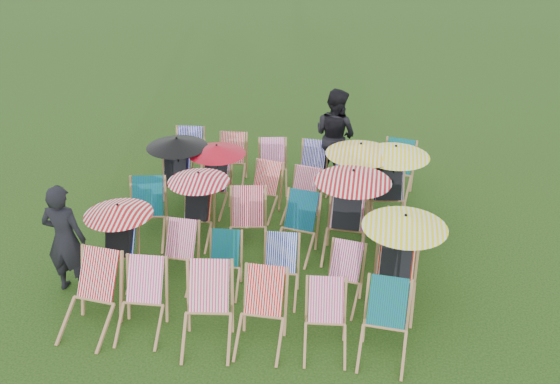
% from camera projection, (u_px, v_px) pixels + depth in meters
% --- Properties ---
extents(ground, '(100.00, 100.00, 0.00)m').
position_uv_depth(ground, '(267.00, 250.00, 10.39)').
color(ground, black).
rests_on(ground, ground).
extents(deckchair_0, '(0.78, 1.01, 1.03)m').
position_uv_depth(deckchair_0, '(89.00, 298.00, 8.43)').
color(deckchair_0, '#A5764D').
rests_on(deckchair_0, ground).
extents(deckchair_1, '(0.67, 0.90, 0.94)m').
position_uv_depth(deckchair_1, '(141.00, 301.00, 8.43)').
color(deckchair_1, '#A5764D').
rests_on(deckchair_1, ground).
extents(deckchair_2, '(0.80, 1.02, 1.02)m').
position_uv_depth(deckchair_2, '(207.00, 311.00, 8.19)').
color(deckchair_2, '#A5764D').
rests_on(deckchair_2, ground).
extents(deckchair_3, '(0.65, 0.90, 0.96)m').
position_uv_depth(deckchair_3, '(261.00, 314.00, 8.18)').
color(deckchair_3, '#A5764D').
rests_on(deckchair_3, ground).
extents(deckchair_4, '(0.66, 0.87, 0.88)m').
position_uv_depth(deckchair_4, '(326.00, 322.00, 8.10)').
color(deckchair_4, '#A5764D').
rests_on(deckchair_4, ground).
extents(deckchair_5, '(0.69, 0.92, 0.95)m').
position_uv_depth(deckchair_5, '(385.00, 326.00, 7.98)').
color(deckchair_5, '#A5764D').
rests_on(deckchair_5, ground).
extents(deckchair_6, '(1.03, 1.08, 1.22)m').
position_uv_depth(deckchair_6, '(117.00, 241.00, 9.45)').
color(deckchair_6, '#A5764D').
rests_on(deckchair_6, ground).
extents(deckchair_7, '(0.61, 0.83, 0.88)m').
position_uv_depth(deckchair_7, '(176.00, 256.00, 9.45)').
color(deckchair_7, '#A5764D').
rests_on(deckchair_7, ground).
extents(deckchair_8, '(0.58, 0.78, 0.81)m').
position_uv_depth(deckchair_8, '(223.00, 265.00, 9.30)').
color(deckchair_8, '#A5764D').
rests_on(deckchair_8, ground).
extents(deckchair_9, '(0.62, 0.83, 0.87)m').
position_uv_depth(deckchair_9, '(280.00, 271.00, 9.12)').
color(deckchair_9, '#A5764D').
rests_on(deckchair_9, ground).
extents(deckchair_10, '(0.68, 0.85, 0.84)m').
position_uv_depth(deckchair_10, '(342.00, 278.00, 8.99)').
color(deckchair_10, '#A5764D').
rests_on(deckchair_10, ground).
extents(deckchair_11, '(1.20, 1.26, 1.42)m').
position_uv_depth(deckchair_11, '(398.00, 260.00, 8.81)').
color(deckchair_11, '#A5764D').
rests_on(deckchair_11, ground).
extents(deckchair_12, '(0.82, 1.03, 1.00)m').
position_uv_depth(deckchair_12, '(146.00, 214.00, 10.46)').
color(deckchair_12, '#A5764D').
rests_on(deckchair_12, ground).
extents(deckchair_13, '(1.03, 1.06, 1.22)m').
position_uv_depth(deckchair_13, '(196.00, 206.00, 10.41)').
color(deckchair_13, '#A5764D').
rests_on(deckchair_13, ground).
extents(deckchair_14, '(0.79, 1.00, 0.98)m').
position_uv_depth(deckchair_14, '(248.00, 224.00, 10.19)').
color(deckchair_14, '#A5764D').
rests_on(deckchair_14, ground).
extents(deckchair_15, '(0.77, 0.97, 0.95)m').
position_uv_depth(deckchair_15, '(296.00, 228.00, 10.12)').
color(deckchair_15, '#A5764D').
rests_on(deckchair_15, ground).
extents(deckchair_16, '(1.22, 1.28, 1.45)m').
position_uv_depth(deckchair_16, '(347.00, 212.00, 10.00)').
color(deckchair_16, '#A5764D').
rests_on(deckchair_16, ground).
extents(deckchair_17, '(0.66, 0.84, 0.83)m').
position_uv_depth(deckchair_17, '(397.00, 242.00, 9.87)').
color(deckchair_17, '#A5764D').
rests_on(deckchair_17, ground).
extents(deckchair_18, '(1.11, 1.19, 1.32)m').
position_uv_depth(deckchair_18, '(176.00, 171.00, 11.45)').
color(deckchair_18, '#A5764D').
rests_on(deckchair_18, ground).
extents(deckchair_19, '(1.04, 1.10, 1.24)m').
position_uv_depth(deckchair_19, '(214.00, 176.00, 11.37)').
color(deckchair_19, '#A5764D').
rests_on(deckchair_19, ground).
extents(deckchair_20, '(0.74, 0.92, 0.89)m').
position_uv_depth(deckchair_20, '(262.00, 191.00, 11.31)').
color(deckchair_20, '#A5764D').
rests_on(deckchair_20, ground).
extents(deckchair_21, '(0.71, 0.88, 0.86)m').
position_uv_depth(deckchair_21, '(302.00, 197.00, 11.15)').
color(deckchair_21, '#A5764D').
rests_on(deckchair_21, ground).
extents(deckchair_22, '(1.21, 1.28, 1.44)m').
position_uv_depth(deckchair_22, '(355.00, 181.00, 10.96)').
color(deckchair_22, '#A5764D').
rests_on(deckchair_22, ground).
extents(deckchair_23, '(1.19, 1.28, 1.41)m').
position_uv_depth(deckchair_23, '(391.00, 184.00, 10.91)').
color(deckchair_23, '#A5764D').
rests_on(deckchair_23, ground).
extents(deckchair_24, '(0.71, 0.94, 0.97)m').
position_uv_depth(deckchair_24, '(188.00, 156.00, 12.55)').
color(deckchair_24, '#A5764D').
rests_on(deckchair_24, ground).
extents(deckchair_25, '(0.67, 0.89, 0.92)m').
position_uv_depth(deckchair_25, '(231.00, 161.00, 12.43)').
color(deckchair_25, '#A5764D').
rests_on(deckchair_25, ground).
extents(deckchair_26, '(0.73, 0.92, 0.90)m').
position_uv_depth(deckchair_26, '(273.00, 166.00, 12.20)').
color(deckchair_26, '#A5764D').
rests_on(deckchair_26, ground).
extents(deckchair_27, '(0.62, 0.83, 0.87)m').
position_uv_depth(deckchair_27, '(312.00, 168.00, 12.20)').
color(deckchair_27, '#A5764D').
rests_on(deckchair_27, ground).
extents(deckchair_28, '(0.72, 0.92, 0.91)m').
position_uv_depth(deckchair_28, '(345.00, 170.00, 12.06)').
color(deckchair_28, '#A5764D').
rests_on(deckchair_28, ground).
extents(deckchair_29, '(0.81, 1.01, 0.99)m').
position_uv_depth(deckchair_29, '(396.00, 171.00, 11.95)').
color(deckchair_29, '#A5764D').
rests_on(deckchair_29, ground).
extents(person_left, '(0.64, 0.43, 1.75)m').
position_uv_depth(person_left, '(65.00, 239.00, 9.06)').
color(person_left, black).
rests_on(person_left, ground).
extents(person_rear, '(1.17, 1.11, 1.90)m').
position_uv_depth(person_rear, '(335.00, 135.00, 12.32)').
color(person_rear, black).
rests_on(person_rear, ground).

